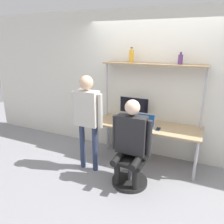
{
  "coord_description": "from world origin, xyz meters",
  "views": [
    {
      "loc": [
        0.93,
        -3.21,
        2.15
      ],
      "look_at": [
        -0.44,
        -0.21,
        1.07
      ],
      "focal_mm": 35.0,
      "sensor_mm": 36.0,
      "label": 1
    }
  ],
  "objects_px": {
    "person_seated": "(131,137)",
    "bottle_purple": "(180,59)",
    "cell_phone": "(158,129)",
    "bottle_amber": "(131,56)",
    "monitor": "(134,107)",
    "office_chair": "(131,167)",
    "laptop": "(145,124)",
    "person_standing": "(87,112)"
  },
  "relations": [
    {
      "from": "person_seated",
      "to": "bottle_purple",
      "type": "xyz_separation_m",
      "value": [
        0.48,
        0.92,
        1.07
      ]
    },
    {
      "from": "person_seated",
      "to": "bottle_purple",
      "type": "relative_size",
      "value": 7.08
    },
    {
      "from": "cell_phone",
      "to": "bottle_amber",
      "type": "distance_m",
      "value": 1.35
    },
    {
      "from": "monitor",
      "to": "person_seated",
      "type": "xyz_separation_m",
      "value": [
        0.28,
        -0.95,
        -0.17
      ]
    },
    {
      "from": "office_chair",
      "to": "bottle_purple",
      "type": "relative_size",
      "value": 4.67
    },
    {
      "from": "cell_phone",
      "to": "office_chair",
      "type": "relative_size",
      "value": 0.17
    },
    {
      "from": "cell_phone",
      "to": "person_seated",
      "type": "relative_size",
      "value": 0.11
    },
    {
      "from": "laptop",
      "to": "office_chair",
      "type": "distance_m",
      "value": 0.79
    },
    {
      "from": "person_standing",
      "to": "person_seated",
      "type": "bearing_deg",
      "value": -7.58
    },
    {
      "from": "laptop",
      "to": "cell_phone",
      "type": "relative_size",
      "value": 2.3
    },
    {
      "from": "monitor",
      "to": "person_standing",
      "type": "height_order",
      "value": "person_standing"
    },
    {
      "from": "cell_phone",
      "to": "bottle_amber",
      "type": "bearing_deg",
      "value": 154.98
    },
    {
      "from": "office_chair",
      "to": "bottle_amber",
      "type": "bearing_deg",
      "value": 111.8
    },
    {
      "from": "office_chair",
      "to": "person_seated",
      "type": "relative_size",
      "value": 0.66
    },
    {
      "from": "office_chair",
      "to": "person_standing",
      "type": "height_order",
      "value": "person_standing"
    },
    {
      "from": "monitor",
      "to": "laptop",
      "type": "relative_size",
      "value": 1.63
    },
    {
      "from": "monitor",
      "to": "person_standing",
      "type": "xyz_separation_m",
      "value": [
        -0.51,
        -0.85,
        0.07
      ]
    },
    {
      "from": "monitor",
      "to": "cell_phone",
      "type": "relative_size",
      "value": 3.75
    },
    {
      "from": "cell_phone",
      "to": "person_standing",
      "type": "xyz_separation_m",
      "value": [
        -1.06,
        -0.53,
        0.32
      ]
    },
    {
      "from": "monitor",
      "to": "bottle_amber",
      "type": "bearing_deg",
      "value": -156.21
    },
    {
      "from": "person_standing",
      "to": "bottle_amber",
      "type": "xyz_separation_m",
      "value": [
        0.44,
        0.82,
        0.85
      ]
    },
    {
      "from": "bottle_purple",
      "to": "bottle_amber",
      "type": "xyz_separation_m",
      "value": [
        -0.83,
        0.0,
        0.03
      ]
    },
    {
      "from": "laptop",
      "to": "bottle_amber",
      "type": "relative_size",
      "value": 1.34
    },
    {
      "from": "laptop",
      "to": "bottle_amber",
      "type": "distance_m",
      "value": 1.21
    },
    {
      "from": "cell_phone",
      "to": "bottle_amber",
      "type": "height_order",
      "value": "bottle_amber"
    },
    {
      "from": "person_seated",
      "to": "bottle_purple",
      "type": "bearing_deg",
      "value": 62.45
    },
    {
      "from": "monitor",
      "to": "office_chair",
      "type": "height_order",
      "value": "monitor"
    },
    {
      "from": "office_chair",
      "to": "bottle_purple",
      "type": "bearing_deg",
      "value": 61.34
    },
    {
      "from": "cell_phone",
      "to": "person_seated",
      "type": "height_order",
      "value": "person_seated"
    },
    {
      "from": "person_standing",
      "to": "bottle_purple",
      "type": "xyz_separation_m",
      "value": [
        1.28,
        0.82,
        0.82
      ]
    },
    {
      "from": "office_chair",
      "to": "person_seated",
      "type": "height_order",
      "value": "person_seated"
    },
    {
      "from": "laptop",
      "to": "person_seated",
      "type": "distance_m",
      "value": 0.64
    },
    {
      "from": "laptop",
      "to": "bottle_purple",
      "type": "bearing_deg",
      "value": 31.58
    },
    {
      "from": "laptop",
      "to": "person_seated",
      "type": "xyz_separation_m",
      "value": [
        -0.02,
        -0.64,
        0.01
      ]
    },
    {
      "from": "monitor",
      "to": "person_seated",
      "type": "bearing_deg",
      "value": -73.39
    },
    {
      "from": "monitor",
      "to": "laptop",
      "type": "xyz_separation_m",
      "value": [
        0.31,
        -0.31,
        -0.18
      ]
    },
    {
      "from": "person_seated",
      "to": "person_standing",
      "type": "bearing_deg",
      "value": 172.42
    },
    {
      "from": "laptop",
      "to": "cell_phone",
      "type": "xyz_separation_m",
      "value": [
        0.24,
        -0.01,
        -0.06
      ]
    },
    {
      "from": "laptop",
      "to": "bottle_purple",
      "type": "relative_size",
      "value": 1.8
    },
    {
      "from": "laptop",
      "to": "office_chair",
      "type": "relative_size",
      "value": 0.38
    },
    {
      "from": "person_standing",
      "to": "bottle_purple",
      "type": "relative_size",
      "value": 8.56
    },
    {
      "from": "laptop",
      "to": "person_seated",
      "type": "relative_size",
      "value": 0.25
    }
  ]
}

